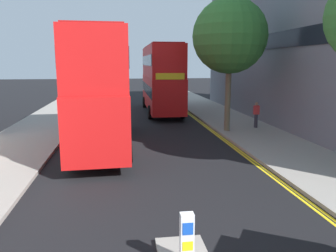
% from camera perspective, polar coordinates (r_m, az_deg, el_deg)
% --- Properties ---
extents(sidewalk_right, '(4.00, 80.00, 0.14)m').
position_cam_1_polar(sidewalk_right, '(19.67, 15.49, -1.81)').
color(sidewalk_right, gray).
rests_on(sidewalk_right, ground).
extents(sidewalk_left, '(4.00, 80.00, 0.14)m').
position_cam_1_polar(sidewalk_left, '(18.83, -23.92, -2.91)').
color(sidewalk_left, gray).
rests_on(sidewalk_left, ground).
extents(kerb_line_outer, '(0.10, 56.00, 0.01)m').
position_cam_1_polar(kerb_line_outer, '(17.12, 11.65, -3.72)').
color(kerb_line_outer, yellow).
rests_on(kerb_line_outer, ground).
extents(kerb_line_inner, '(0.10, 56.00, 0.01)m').
position_cam_1_polar(kerb_line_inner, '(17.07, 11.14, -3.75)').
color(kerb_line_inner, yellow).
rests_on(kerb_line_inner, ground).
extents(keep_left_bollard, '(0.36, 0.28, 1.11)m').
position_cam_1_polar(keep_left_bollard, '(7.28, 3.22, -18.94)').
color(keep_left_bollard, silver).
rests_on(keep_left_bollard, traffic_island).
extents(double_decker_bus_away, '(3.12, 10.89, 5.64)m').
position_cam_1_polar(double_decker_bus_away, '(17.25, -11.85, 6.58)').
color(double_decker_bus_away, red).
rests_on(double_decker_bus_away, ground).
extents(double_decker_bus_oncoming, '(2.84, 10.82, 5.64)m').
position_cam_1_polar(double_decker_bus_oncoming, '(28.55, -1.15, 8.36)').
color(double_decker_bus_oncoming, red).
rests_on(double_decker_bus_oncoming, ground).
extents(pedestrian_far, '(0.34, 0.22, 1.62)m').
position_cam_1_polar(pedestrian_far, '(21.97, 14.80, 1.93)').
color(pedestrian_far, '#2D2D38').
rests_on(pedestrian_far, sidewalk_right).
extents(street_tree_mid, '(4.36, 4.36, 7.78)m').
position_cam_1_polar(street_tree_mid, '(20.44, 10.49, 14.80)').
color(street_tree_mid, '#6B6047').
rests_on(street_tree_mid, sidewalk_right).
extents(townhouse_terrace_right, '(10.08, 28.00, 14.73)m').
position_cam_1_polar(townhouse_terrace_right, '(26.80, 26.71, 16.39)').
color(townhouse_terrace_right, slate).
rests_on(townhouse_terrace_right, ground).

